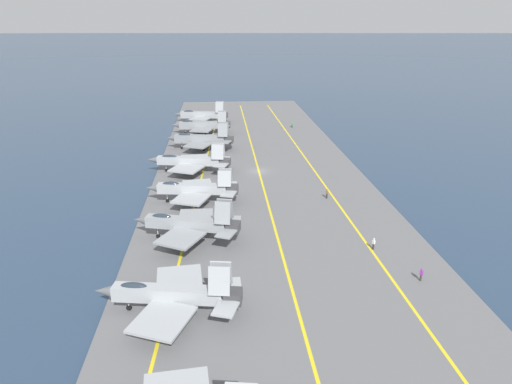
{
  "coord_description": "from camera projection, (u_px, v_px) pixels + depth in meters",
  "views": [
    {
      "loc": [
        -89.79,
        7.97,
        30.11
      ],
      "look_at": [
        -18.66,
        2.12,
        2.9
      ],
      "focal_mm": 32.0,
      "sensor_mm": 36.0,
      "label": 1
    }
  ],
  "objects": [
    {
      "name": "parked_jet_third",
      "position": [
        189.0,
        224.0,
        64.25
      ],
      "size": [
        13.31,
        15.68,
        6.57
      ],
      "color": "gray",
      "rests_on": "carrier_deck"
    },
    {
      "name": "deck_stripe_centerline",
      "position": [
        259.0,
        171.0,
        94.81
      ],
      "size": [
        153.86,
        0.36,
        0.01
      ],
      "primitive_type": "cube",
      "color": "yellow",
      "rests_on": "carrier_deck"
    },
    {
      "name": "deck_stripe_foul_line",
      "position": [
        314.0,
        170.0,
        95.7
      ],
      "size": [
        153.84,
        3.62,
        0.01
      ],
      "primitive_type": "cube",
      "rotation": [
        0.0,
        0.0,
        0.02
      ],
      "color": "yellow",
      "rests_on": "carrier_deck"
    },
    {
      "name": "parked_jet_second",
      "position": [
        171.0,
        294.0,
        48.51
      ],
      "size": [
        14.16,
        16.04,
        6.15
      ],
      "color": "#9EA3A8",
      "rests_on": "carrier_deck"
    },
    {
      "name": "deck_stripe_edge_line",
      "position": [
        203.0,
        173.0,
        93.92
      ],
      "size": [
        153.64,
        9.07,
        0.01
      ],
      "primitive_type": "cube",
      "rotation": [
        0.0,
        0.0,
        -0.06
      ],
      "color": "yellow",
      "rests_on": "carrier_deck"
    },
    {
      "name": "parked_jet_fifth",
      "position": [
        191.0,
        161.0,
        93.26
      ],
      "size": [
        13.38,
        17.41,
        6.22
      ],
      "color": "#9EA3A8",
      "rests_on": "carrier_deck"
    },
    {
      "name": "carrier_deck",
      "position": [
        259.0,
        172.0,
        94.88
      ],
      "size": [
        170.96,
        42.12,
        0.4
      ],
      "primitive_type": "cube",
      "color": "slate",
      "rests_on": "ground"
    },
    {
      "name": "crew_green_vest",
      "position": [
        292.0,
        124.0,
        132.38
      ],
      "size": [
        0.33,
        0.43,
        1.65
      ],
      "color": "#232328",
      "rests_on": "carrier_deck"
    },
    {
      "name": "parked_jet_fourth",
      "position": [
        194.0,
        189.0,
        77.64
      ],
      "size": [
        12.93,
        15.93,
        6.09
      ],
      "color": "#9EA3A8",
      "rests_on": "carrier_deck"
    },
    {
      "name": "crew_purple_vest",
      "position": [
        421.0,
        274.0,
        54.85
      ],
      "size": [
        0.45,
        0.46,
        1.72
      ],
      "color": "#383328",
      "rests_on": "carrier_deck"
    },
    {
      "name": "parked_jet_sixth",
      "position": [
        201.0,
        139.0,
        109.52
      ],
      "size": [
        13.33,
        16.38,
        6.72
      ],
      "color": "gray",
      "rests_on": "carrier_deck"
    },
    {
      "name": "parked_jet_seventh",
      "position": [
        202.0,
        125.0,
        124.69
      ],
      "size": [
        13.33,
        16.12,
        6.25
      ],
      "color": "gray",
      "rests_on": "carrier_deck"
    },
    {
      "name": "parked_jet_eighth",
      "position": [
        202.0,
        115.0,
        138.47
      ],
      "size": [
        12.32,
        16.57,
        6.39
      ],
      "color": "#93999E",
      "rests_on": "carrier_deck"
    },
    {
      "name": "ground_plane",
      "position": [
        259.0,
        173.0,
        94.95
      ],
      "size": [
        2000.0,
        2000.0,
        0.0
      ],
      "primitive_type": "plane",
      "color": "navy"
    },
    {
      "name": "crew_brown_vest",
      "position": [
        327.0,
        193.0,
        80.09
      ],
      "size": [
        0.44,
        0.46,
        1.75
      ],
      "color": "#232328",
      "rests_on": "carrier_deck"
    },
    {
      "name": "crew_white_vest",
      "position": [
        374.0,
        243.0,
        62.38
      ],
      "size": [
        0.46,
        0.42,
        1.68
      ],
      "color": "#232328",
      "rests_on": "carrier_deck"
    }
  ]
}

